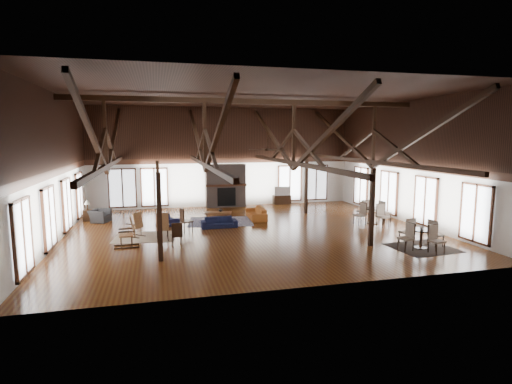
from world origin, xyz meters
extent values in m
plane|color=#5D3413|center=(0.00, 0.00, 0.00)|extent=(16.00, 16.00, 0.00)
cube|color=black|center=(0.00, 0.00, 6.00)|extent=(16.00, 14.00, 0.02)
cube|color=silver|center=(0.00, 7.00, 3.00)|extent=(16.00, 0.02, 6.00)
cube|color=silver|center=(0.00, -7.00, 3.00)|extent=(16.00, 0.02, 6.00)
cube|color=silver|center=(-8.00, 0.00, 3.00)|extent=(0.02, 14.00, 6.00)
cube|color=silver|center=(8.00, 0.00, 3.00)|extent=(0.02, 14.00, 6.00)
cube|color=black|center=(0.00, 0.00, 5.75)|extent=(15.60, 0.18, 0.22)
cube|color=black|center=(-6.00, 0.00, 3.05)|extent=(0.16, 13.70, 0.18)
cube|color=black|center=(-6.00, 0.00, 4.40)|extent=(0.14, 0.14, 2.70)
cube|color=black|center=(-6.00, 3.50, 4.28)|extent=(0.15, 7.07, 3.12)
cube|color=black|center=(-6.00, -3.50, 4.28)|extent=(0.15, 7.07, 3.12)
cube|color=black|center=(-2.00, 0.00, 3.05)|extent=(0.16, 13.70, 0.18)
cube|color=black|center=(-2.00, 0.00, 4.40)|extent=(0.14, 0.14, 2.70)
cube|color=black|center=(-2.00, 3.50, 4.28)|extent=(0.15, 7.07, 3.12)
cube|color=black|center=(-2.00, -3.50, 4.28)|extent=(0.15, 7.07, 3.12)
cube|color=black|center=(2.00, 0.00, 3.05)|extent=(0.16, 13.70, 0.18)
cube|color=black|center=(2.00, 0.00, 4.40)|extent=(0.14, 0.14, 2.70)
cube|color=black|center=(2.00, 3.50, 4.28)|extent=(0.15, 7.07, 3.12)
cube|color=black|center=(2.00, -3.50, 4.28)|extent=(0.15, 7.07, 3.12)
cube|color=black|center=(6.00, 0.00, 3.05)|extent=(0.16, 13.70, 0.18)
cube|color=black|center=(6.00, 0.00, 4.40)|extent=(0.14, 0.14, 2.70)
cube|color=black|center=(6.00, 3.50, 4.28)|extent=(0.15, 7.07, 3.12)
cube|color=black|center=(6.00, -3.50, 4.28)|extent=(0.15, 7.07, 3.12)
cube|color=black|center=(-4.00, -3.50, 1.52)|extent=(0.16, 0.16, 3.05)
cube|color=black|center=(4.00, -3.50, 1.52)|extent=(0.16, 0.16, 3.05)
cube|color=black|center=(-4.00, 3.50, 1.52)|extent=(0.16, 0.16, 3.05)
cube|color=black|center=(4.00, 3.50, 1.52)|extent=(0.16, 0.16, 3.05)
cube|color=brown|center=(0.00, 6.68, 1.30)|extent=(2.40, 0.62, 2.60)
cube|color=black|center=(0.00, 6.36, 0.65)|extent=(1.10, 0.06, 1.10)
cube|color=#361B10|center=(0.00, 6.40, 1.35)|extent=(2.50, 0.20, 0.12)
cylinder|color=black|center=(0.50, -1.00, 4.05)|extent=(0.04, 0.04, 0.70)
cylinder|color=black|center=(0.50, -1.00, 3.70)|extent=(0.20, 0.20, 0.10)
cube|color=black|center=(0.95, -1.00, 3.70)|extent=(0.70, 0.12, 0.02)
cube|color=black|center=(0.50, -0.55, 3.70)|extent=(0.12, 0.70, 0.02)
cube|color=black|center=(0.05, -1.00, 3.70)|extent=(0.70, 0.12, 0.02)
cube|color=black|center=(0.50, -1.45, 3.70)|extent=(0.12, 0.70, 0.02)
imported|color=#121633|center=(-1.27, 1.11, 0.24)|extent=(1.68, 0.68, 0.49)
imported|color=#131535|center=(-3.59, 2.66, 0.25)|extent=(1.81, 1.12, 0.49)
imported|color=#A2541F|center=(0.92, 2.65, 0.30)|extent=(2.08, 0.90, 0.60)
cube|color=brown|center=(-1.13, 2.32, 0.47)|extent=(1.44, 0.98, 0.06)
cube|color=brown|center=(-1.67, 2.11, 0.22)|extent=(0.06, 0.06, 0.44)
cube|color=brown|center=(-1.67, 2.54, 0.22)|extent=(0.06, 0.06, 0.44)
cube|color=brown|center=(-0.58, 2.11, 0.22)|extent=(0.06, 0.06, 0.44)
cube|color=brown|center=(-0.58, 2.54, 0.22)|extent=(0.06, 0.06, 0.44)
imported|color=#B2B2B2|center=(-0.99, 2.40, 0.60)|extent=(0.22, 0.22, 0.20)
imported|color=#252527|center=(-6.87, 3.79, 0.31)|extent=(1.18, 1.11, 0.62)
cube|color=black|center=(-7.52, 4.24, 0.28)|extent=(0.42, 0.42, 0.57)
cylinder|color=black|center=(-7.52, 4.24, 0.74)|extent=(0.08, 0.08, 0.34)
cone|color=#EEE6C8|center=(-7.52, 4.24, 0.96)|extent=(0.30, 0.30, 0.25)
cube|color=brown|center=(-5.04, 0.24, 0.40)|extent=(0.64, 0.64, 0.05)
cube|color=brown|center=(-4.88, 0.11, 0.72)|extent=(0.43, 0.47, 0.67)
cube|color=black|center=(-5.16, 0.10, 0.02)|extent=(0.66, 0.56, 0.05)
cube|color=black|center=(-4.91, 0.39, 0.02)|extent=(0.66, 0.56, 0.05)
cube|color=brown|center=(-3.89, -0.50, 0.44)|extent=(0.52, 0.49, 0.05)
cube|color=brown|center=(-3.88, -0.73, 0.78)|extent=(0.51, 0.21, 0.73)
cube|color=black|center=(-4.10, -0.51, 0.03)|extent=(0.08, 0.89, 0.05)
cube|color=black|center=(-3.68, -0.49, 0.03)|extent=(0.08, 0.89, 0.05)
cube|color=brown|center=(-5.27, -1.40, 0.46)|extent=(0.54, 0.56, 0.06)
cube|color=brown|center=(-5.02, -1.38, 0.83)|extent=(0.23, 0.54, 0.77)
cube|color=black|center=(-5.25, -1.62, 0.03)|extent=(0.94, 0.11, 0.06)
cube|color=black|center=(-5.28, -1.18, 0.03)|extent=(0.94, 0.11, 0.06)
cube|color=black|center=(-2.82, 0.50, 0.50)|extent=(0.59, 0.59, 0.06)
cube|color=black|center=(-3.02, 0.43, 0.80)|extent=(0.19, 0.46, 0.61)
cylinder|color=black|center=(-2.82, 0.50, 0.25)|extent=(0.04, 0.04, 0.50)
cube|color=black|center=(-3.37, -1.80, 0.44)|extent=(0.44, 0.44, 0.05)
cube|color=black|center=(-3.36, -1.99, 0.70)|extent=(0.41, 0.07, 0.54)
cylinder|color=black|center=(-3.37, -1.80, 0.22)|extent=(0.03, 0.03, 0.44)
cylinder|color=black|center=(5.66, -4.31, 0.73)|extent=(0.86, 0.86, 0.04)
cylinder|color=black|center=(5.66, -4.31, 0.37)|extent=(0.10, 0.10, 0.71)
cylinder|color=black|center=(5.66, -4.31, 0.02)|extent=(0.51, 0.51, 0.04)
cylinder|color=black|center=(6.19, 0.14, 0.75)|extent=(0.88, 0.88, 0.04)
cylinder|color=black|center=(6.19, 0.14, 0.38)|extent=(0.10, 0.10, 0.73)
cylinder|color=black|center=(6.19, 0.14, 0.02)|extent=(0.53, 0.53, 0.04)
imported|color=#B2B2B2|center=(5.60, -4.40, 0.80)|extent=(0.17, 0.17, 0.10)
imported|color=#B2B2B2|center=(6.19, 0.09, 0.81)|extent=(0.15, 0.15, 0.09)
cube|color=black|center=(3.63, 6.75, 0.28)|extent=(1.12, 0.42, 0.56)
imported|color=#B2B2B2|center=(3.64, 6.75, 0.84)|extent=(1.00, 0.23, 0.57)
cube|color=tan|center=(-4.60, 0.06, 0.01)|extent=(2.76, 2.29, 0.01)
cube|color=#1D1B4D|center=(-0.98, 2.39, 0.01)|extent=(3.51, 2.85, 0.01)
cube|color=black|center=(5.77, -4.29, 0.01)|extent=(2.38, 2.20, 0.01)
camera|label=1|loc=(-4.04, -17.16, 4.21)|focal=28.00mm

